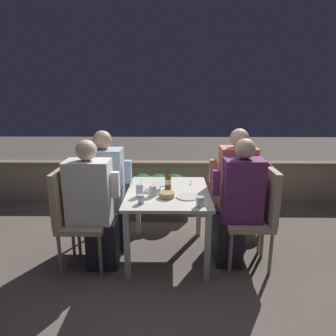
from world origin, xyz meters
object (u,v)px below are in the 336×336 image
object	(u,v)px
chair_left_near	(72,210)
potted_plant	(258,196)
chair_right_far	(252,198)
person_blue_shirt	(108,191)
chair_right_near	(259,209)
chair_left_far	(89,197)
person_white_polo	(94,205)
beer_bottle	(168,181)
person_coral_top	(233,190)
person_purple_stripe	(238,203)

from	to	relation	value
chair_left_near	potted_plant	distance (m)	2.26
chair_right_far	person_blue_shirt	bearing A→B (deg)	179.35
chair_right_near	chair_left_far	bearing A→B (deg)	169.81
person_white_polo	beer_bottle	xyz separation A→B (m)	(0.70, 0.27, 0.16)
chair_right_near	person_white_polo	bearing A→B (deg)	-177.78
chair_right_far	person_coral_top	xyz separation A→B (m)	(-0.21, 0.00, 0.09)
person_white_polo	person_blue_shirt	size ratio (longest dim) A/B	0.98
chair_right_near	potted_plant	world-z (taller)	chair_right_near
chair_right_far	chair_right_near	bearing A→B (deg)	-91.60
potted_plant	chair_left_near	bearing A→B (deg)	-154.63
chair_left_near	chair_left_far	distance (m)	0.38
chair_left_far	chair_right_near	bearing A→B (deg)	-10.19
chair_right_far	person_coral_top	bearing A→B (deg)	180.00
chair_left_far	chair_right_near	world-z (taller)	same
person_coral_top	potted_plant	world-z (taller)	person_coral_top
chair_left_far	person_blue_shirt	bearing A→B (deg)	-0.00
person_blue_shirt	potted_plant	world-z (taller)	person_blue_shirt
person_blue_shirt	chair_right_far	world-z (taller)	person_blue_shirt
person_white_polo	potted_plant	distance (m)	2.08
chair_left_far	person_purple_stripe	world-z (taller)	person_purple_stripe
beer_bottle	person_white_polo	bearing A→B (deg)	-158.93
chair_left_near	person_white_polo	xyz separation A→B (m)	(0.21, -0.00, 0.05)
chair_left_near	person_blue_shirt	size ratio (longest dim) A/B	0.76
chair_left_near	chair_left_far	size ratio (longest dim) A/B	1.00
chair_right_far	chair_left_near	bearing A→B (deg)	-168.86
person_blue_shirt	person_coral_top	xyz separation A→B (m)	(1.32, -0.02, 0.02)
chair_left_near	potted_plant	xyz separation A→B (m)	(2.04, 0.97, -0.20)
chair_left_far	chair_right_near	distance (m)	1.75
person_purple_stripe	potted_plant	bearing A→B (deg)	63.12
chair_left_near	beer_bottle	size ratio (longest dim) A/B	4.20
person_blue_shirt	chair_right_far	distance (m)	1.52
beer_bottle	potted_plant	bearing A→B (deg)	31.64
potted_plant	chair_left_far	bearing A→B (deg)	-163.20
chair_left_near	chair_right_far	size ratio (longest dim) A/B	1.00
chair_left_far	person_blue_shirt	distance (m)	0.22
person_purple_stripe	potted_plant	xyz separation A→B (m)	(0.46, 0.90, -0.26)
person_white_polo	potted_plant	size ratio (longest dim) A/B	2.02
chair_right_near	chair_right_far	bearing A→B (deg)	88.40
chair_left_far	chair_right_far	bearing A→B (deg)	-0.58
person_blue_shirt	chair_right_far	size ratio (longest dim) A/B	1.31
person_purple_stripe	potted_plant	world-z (taller)	person_purple_stripe
chair_left_near	chair_right_near	xyz separation A→B (m)	(1.78, 0.06, 0.00)
person_coral_top	person_white_polo	bearing A→B (deg)	-165.65
beer_bottle	potted_plant	world-z (taller)	beer_bottle
person_blue_shirt	chair_right_near	distance (m)	1.55
chair_right_near	chair_right_far	xyz separation A→B (m)	(0.01, 0.29, 0.00)
person_coral_top	beer_bottle	world-z (taller)	person_coral_top
person_blue_shirt	person_coral_top	bearing A→B (deg)	-0.76
potted_plant	person_white_polo	bearing A→B (deg)	-152.16
person_blue_shirt	beer_bottle	world-z (taller)	person_blue_shirt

